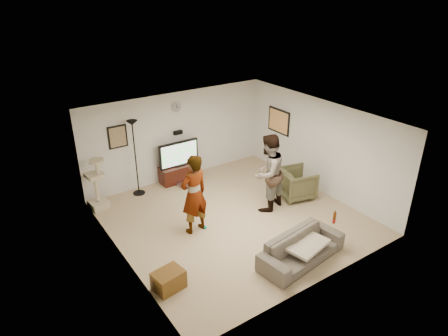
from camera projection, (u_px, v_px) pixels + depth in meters
floor at (234, 218)px, 9.65m from camera, size 5.50×5.50×0.02m
ceiling at (235, 119)px, 8.57m from camera, size 5.50×5.50×0.02m
wall_back at (177, 136)px, 11.17m from camera, size 5.50×0.04×2.50m
wall_front at (324, 227)px, 7.05m from camera, size 5.50×0.04×2.50m
wall_left at (118, 206)px, 7.71m from camera, size 0.04×5.50×2.50m
wall_right at (319, 146)px, 10.51m from camera, size 0.04×5.50×2.50m
wall_clock at (176, 107)px, 10.78m from camera, size 0.26×0.04×0.26m
wall_speaker at (178, 132)px, 11.07m from camera, size 0.25×0.10×0.10m
picture_back at (118, 137)px, 10.14m from camera, size 0.42×0.03×0.52m
picture_right at (279, 121)px, 11.59m from camera, size 0.03×0.78×0.62m
tv_stand at (180, 173)px, 11.36m from camera, size 1.15×0.45×0.48m
console_box at (185, 185)px, 11.12m from camera, size 0.40×0.30×0.07m
tv at (179, 154)px, 11.11m from camera, size 1.18×0.08×0.70m
tv_screen at (179, 154)px, 11.08m from camera, size 1.09×0.01×0.62m
floor_lamp at (136, 158)px, 10.32m from camera, size 0.32×0.32×2.06m
cat_tree at (96, 184)px, 9.79m from camera, size 0.49×0.49×1.34m
person_left at (194, 194)px, 8.78m from camera, size 0.73×0.53×1.87m
person_right at (268, 173)px, 9.65m from camera, size 1.13×0.99×1.96m
sofa at (302, 248)px, 8.08m from camera, size 2.02×1.00×0.57m
throw_blanket at (304, 243)px, 8.07m from camera, size 1.03×0.88×0.06m
beer_bottle at (334, 218)px, 8.36m from camera, size 0.06×0.06×0.25m
armchair at (296, 183)px, 10.44m from camera, size 1.04×1.02×0.79m
side_table at (169, 280)px, 7.37m from camera, size 0.61×0.49×0.37m
toy_ball at (205, 227)px, 9.21m from camera, size 0.07×0.07×0.07m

